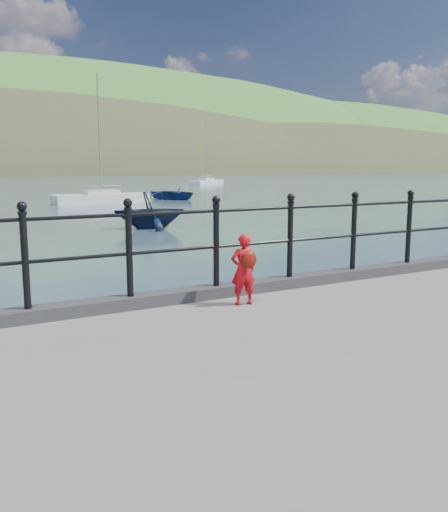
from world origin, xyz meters
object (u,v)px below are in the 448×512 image
railing (174,238)px  child (244,269)px  launch_blue (174,193)px  sailboat_near (101,199)px  launch_navy (150,210)px  sailboat_far (206,182)px

railing → child: railing is taller
child → launch_blue: (15.35, 36.23, -0.97)m
child → sailboat_near: (8.48, 34.10, -1.12)m
child → launch_navy: (5.42, 16.75, -0.64)m
railing → launch_navy: (6.11, 16.20, -1.01)m
child → launch_blue: bearing=-104.3°
child → launch_navy: size_ratio=0.29×
child → sailboat_near: sailboat_near is taller
sailboat_far → child: bearing=-150.2°
railing → child: bearing=-38.3°
launch_navy → railing: bearing=170.8°
railing → launch_blue: bearing=65.8°
sailboat_near → railing: bearing=-108.2°
launch_navy → sailboat_near: (3.06, 17.35, -0.47)m
launch_navy → sailboat_near: size_ratio=0.32×
launch_blue → sailboat_far: 37.48m
railing → sailboat_near: sailboat_near is taller
child → launch_blue: child is taller
railing → sailboat_far: sailboat_far is taller
launch_blue → railing: bearing=-130.9°
launch_navy → sailboat_far: bearing=-18.6°
sailboat_far → launch_blue: bearing=-154.7°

